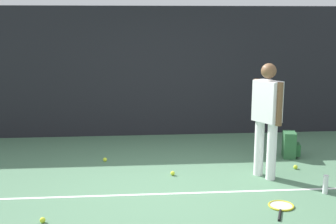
{
  "coord_description": "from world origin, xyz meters",
  "views": [
    {
      "loc": [
        -0.53,
        -5.91,
        2.3
      ],
      "look_at": [
        0.0,
        0.4,
        1.0
      ],
      "focal_mm": 47.93,
      "sensor_mm": 36.0,
      "label": 1
    }
  ],
  "objects_px": {
    "tennis_racket": "(281,206)",
    "tennis_ball_near_player": "(105,160)",
    "tennis_ball_by_fence": "(43,220)",
    "tennis_player": "(267,114)",
    "water_bottle": "(325,184)",
    "backpack": "(290,145)",
    "tennis_ball_far_left": "(296,167)",
    "tennis_ball_mid_court": "(173,173)"
  },
  "relations": [
    {
      "from": "tennis_player",
      "to": "tennis_ball_by_fence",
      "type": "relative_size",
      "value": 25.76
    },
    {
      "from": "tennis_racket",
      "to": "backpack",
      "type": "height_order",
      "value": "backpack"
    },
    {
      "from": "water_bottle",
      "to": "tennis_ball_near_player",
      "type": "bearing_deg",
      "value": 151.45
    },
    {
      "from": "water_bottle",
      "to": "backpack",
      "type": "bearing_deg",
      "value": 86.82
    },
    {
      "from": "tennis_racket",
      "to": "tennis_ball_near_player",
      "type": "distance_m",
      "value": 3.09
    },
    {
      "from": "tennis_ball_mid_court",
      "to": "tennis_ball_near_player",
      "type": "bearing_deg",
      "value": 143.84
    },
    {
      "from": "tennis_racket",
      "to": "tennis_ball_mid_court",
      "type": "bearing_deg",
      "value": 65.64
    },
    {
      "from": "tennis_player",
      "to": "backpack",
      "type": "height_order",
      "value": "tennis_player"
    },
    {
      "from": "tennis_racket",
      "to": "water_bottle",
      "type": "distance_m",
      "value": 0.86
    },
    {
      "from": "tennis_ball_near_player",
      "to": "tennis_ball_by_fence",
      "type": "relative_size",
      "value": 1.0
    },
    {
      "from": "tennis_ball_by_fence",
      "to": "water_bottle",
      "type": "bearing_deg",
      "value": 9.29
    },
    {
      "from": "tennis_racket",
      "to": "tennis_ball_near_player",
      "type": "relative_size",
      "value": 9.61
    },
    {
      "from": "tennis_ball_by_fence",
      "to": "water_bottle",
      "type": "height_order",
      "value": "water_bottle"
    },
    {
      "from": "tennis_racket",
      "to": "tennis_ball_near_player",
      "type": "bearing_deg",
      "value": 69.82
    },
    {
      "from": "backpack",
      "to": "tennis_ball_mid_court",
      "type": "distance_m",
      "value": 2.22
    },
    {
      "from": "backpack",
      "to": "tennis_ball_far_left",
      "type": "bearing_deg",
      "value": -179.82
    },
    {
      "from": "tennis_ball_far_left",
      "to": "water_bottle",
      "type": "height_order",
      "value": "water_bottle"
    },
    {
      "from": "tennis_racket",
      "to": "tennis_player",
      "type": "bearing_deg",
      "value": 15.79
    },
    {
      "from": "tennis_ball_near_player",
      "to": "tennis_ball_mid_court",
      "type": "distance_m",
      "value": 1.31
    },
    {
      "from": "tennis_player",
      "to": "backpack",
      "type": "distance_m",
      "value": 1.4
    },
    {
      "from": "backpack",
      "to": "tennis_ball_far_left",
      "type": "xyz_separation_m",
      "value": [
        -0.12,
        -0.62,
        -0.18
      ]
    },
    {
      "from": "tennis_ball_mid_court",
      "to": "tennis_ball_far_left",
      "type": "xyz_separation_m",
      "value": [
        1.96,
        0.13,
        0.0
      ]
    },
    {
      "from": "tennis_player",
      "to": "tennis_racket",
      "type": "height_order",
      "value": "tennis_player"
    },
    {
      "from": "tennis_racket",
      "to": "backpack",
      "type": "distance_m",
      "value": 2.21
    },
    {
      "from": "backpack",
      "to": "tennis_ball_by_fence",
      "type": "relative_size",
      "value": 6.67
    },
    {
      "from": "tennis_player",
      "to": "tennis_ball_mid_court",
      "type": "height_order",
      "value": "tennis_player"
    },
    {
      "from": "tennis_ball_near_player",
      "to": "tennis_ball_mid_court",
      "type": "bearing_deg",
      "value": -36.16
    },
    {
      "from": "backpack",
      "to": "tennis_ball_by_fence",
      "type": "xyz_separation_m",
      "value": [
        -3.73,
        -2.23,
        -0.18
      ]
    },
    {
      "from": "tennis_player",
      "to": "tennis_ball_by_fence",
      "type": "distance_m",
      "value": 3.41
    },
    {
      "from": "tennis_player",
      "to": "tennis_ball_far_left",
      "type": "xyz_separation_m",
      "value": [
        0.6,
        0.31,
        -0.93
      ]
    },
    {
      "from": "tennis_racket",
      "to": "tennis_ball_mid_court",
      "type": "distance_m",
      "value": 1.79
    },
    {
      "from": "tennis_racket",
      "to": "tennis_ball_by_fence",
      "type": "xyz_separation_m",
      "value": [
        -2.89,
        -0.19,
        0.02
      ]
    },
    {
      "from": "tennis_player",
      "to": "water_bottle",
      "type": "relative_size",
      "value": 6.66
    },
    {
      "from": "tennis_racket",
      "to": "water_bottle",
      "type": "height_order",
      "value": "water_bottle"
    },
    {
      "from": "tennis_ball_far_left",
      "to": "water_bottle",
      "type": "xyz_separation_m",
      "value": [
        0.03,
        -1.02,
        0.09
      ]
    },
    {
      "from": "backpack",
      "to": "tennis_ball_near_player",
      "type": "distance_m",
      "value": 3.14
    },
    {
      "from": "tennis_ball_near_player",
      "to": "tennis_ball_by_fence",
      "type": "distance_m",
      "value": 2.33
    },
    {
      "from": "tennis_ball_far_left",
      "to": "tennis_player",
      "type": "bearing_deg",
      "value": -152.53
    },
    {
      "from": "backpack",
      "to": "tennis_ball_far_left",
      "type": "relative_size",
      "value": 6.67
    },
    {
      "from": "tennis_player",
      "to": "water_bottle",
      "type": "bearing_deg",
      "value": 9.7
    },
    {
      "from": "tennis_racket",
      "to": "tennis_ball_far_left",
      "type": "relative_size",
      "value": 9.61
    },
    {
      "from": "tennis_racket",
      "to": "tennis_ball_mid_court",
      "type": "height_order",
      "value": "tennis_ball_mid_court"
    }
  ]
}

